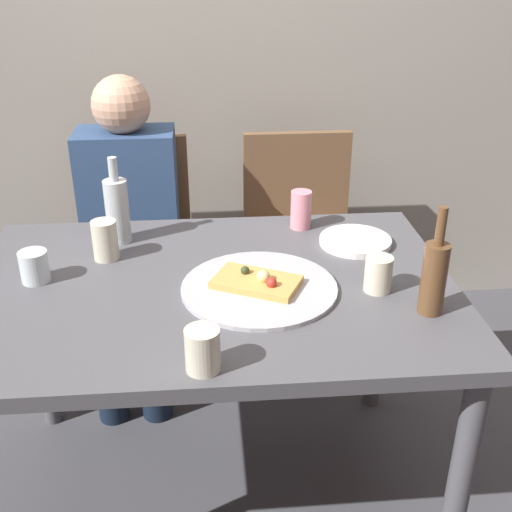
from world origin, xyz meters
TOP-DOWN VIEW (x-y plane):
  - ground_plane at (0.00, 0.00)m, footprint 8.00×8.00m
  - back_wall at (0.00, 1.24)m, footprint 6.00×0.10m
  - dining_table at (0.00, 0.00)m, footprint 1.31×0.89m
  - pizza_tray at (0.13, -0.05)m, footprint 0.41×0.41m
  - pizza_slice_last at (0.12, -0.04)m, footprint 0.25×0.21m
  - wine_bottle at (-0.27, 0.29)m, footprint 0.07×0.07m
  - beer_bottle at (0.54, -0.19)m, footprint 0.06×0.06m
  - tumbler_near at (-0.03, -0.38)m, footprint 0.08×0.08m
  - tumbler_far at (-0.30, 0.17)m, footprint 0.07×0.07m
  - wine_glass at (-0.47, 0.05)m, footprint 0.08×0.08m
  - short_glass at (0.43, -0.08)m, footprint 0.07×0.07m
  - soda_can at (0.29, 0.35)m, footprint 0.07×0.07m
  - plate_stack at (0.44, 0.21)m, footprint 0.22×0.22m
  - chair_left at (-0.29, 0.85)m, footprint 0.44×0.44m
  - chair_right at (0.37, 0.85)m, footprint 0.44×0.44m
  - guest_in_sweater at (-0.29, 0.69)m, footprint 0.36×0.56m

SIDE VIEW (x-z plane):
  - ground_plane at x=0.00m, z-range 0.00..0.00m
  - chair_left at x=-0.29m, z-range 0.06..0.96m
  - chair_right at x=0.37m, z-range 0.06..0.96m
  - guest_in_sweater at x=-0.29m, z-range 0.06..1.23m
  - dining_table at x=0.00m, z-range 0.29..1.05m
  - pizza_tray at x=0.13m, z-range 0.76..0.77m
  - plate_stack at x=0.44m, z-range 0.76..0.78m
  - pizza_slice_last at x=0.12m, z-range 0.76..0.81m
  - wine_glass at x=-0.47m, z-range 0.76..0.85m
  - short_glass at x=0.43m, z-range 0.76..0.86m
  - tumbler_near at x=-0.03m, z-range 0.76..0.86m
  - tumbler_far at x=-0.30m, z-range 0.76..0.88m
  - soda_can at x=0.29m, z-range 0.76..0.88m
  - beer_bottle at x=0.54m, z-range 0.72..1.00m
  - wine_bottle at x=-0.27m, z-range 0.73..1.00m
  - back_wall at x=0.00m, z-range 0.00..2.60m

